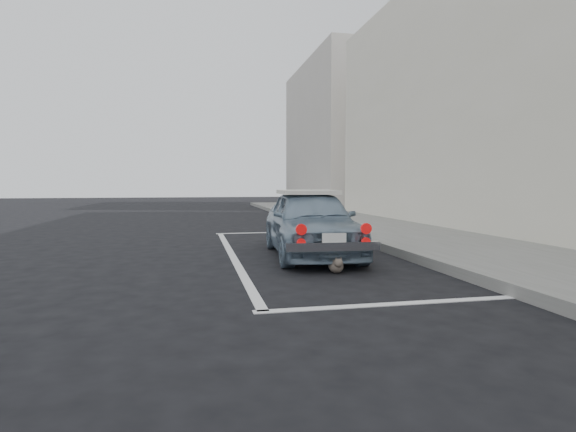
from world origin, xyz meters
name	(u,v)px	position (x,y,z in m)	size (l,w,h in m)	color
ground	(337,295)	(0.00, 0.00, 0.00)	(80.00, 80.00, 0.00)	black
sidewalk	(481,252)	(3.20, 2.00, 0.07)	(2.80, 40.00, 0.15)	slate
shop_building	(555,82)	(6.33, 4.00, 3.49)	(3.50, 18.00, 7.00)	beige
building_far	(334,136)	(6.35, 20.00, 4.00)	(3.50, 10.00, 8.00)	#B5AFA4
pline_rear	(399,304)	(0.50, -0.50, 0.00)	(3.00, 0.12, 0.01)	silver
pline_front	(276,232)	(0.50, 6.50, 0.00)	(3.00, 0.12, 0.01)	silver
pline_side	(232,255)	(-0.90, 3.00, 0.00)	(0.12, 7.00, 0.01)	silver
retro_coupe	(311,222)	(0.42, 2.74, 0.58)	(1.58, 3.46, 1.15)	#778FA3
cat	(336,265)	(0.37, 1.17, 0.11)	(0.22, 0.45, 0.24)	#746758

